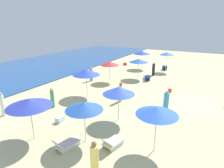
# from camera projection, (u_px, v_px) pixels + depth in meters

# --- Properties ---
(ground_plane) EXTENTS (60.00, 60.00, 0.00)m
(ground_plane) POSITION_uv_depth(u_px,v_px,m) (202.00, 104.00, 15.32)
(ground_plane) COLOR beige
(ocean) EXTENTS (60.00, 14.91, 0.12)m
(ocean) POSITION_uv_depth(u_px,v_px,m) (20.00, 71.00, 25.66)
(ocean) COLOR #255293
(ocean) RESTS_ON ground_plane
(umbrella_0) EXTENTS (2.05, 2.05, 2.41)m
(umbrella_0) POSITION_uv_depth(u_px,v_px,m) (157.00, 111.00, 9.04)
(umbrella_0) COLOR silver
(umbrella_0) RESTS_ON ground_plane
(umbrella_1) EXTENTS (2.41, 2.41, 2.42)m
(umbrella_1) POSITION_uv_depth(u_px,v_px,m) (29.00, 102.00, 10.08)
(umbrella_1) COLOR silver
(umbrella_1) RESTS_ON ground_plane
(umbrella_2) EXTENTS (1.89, 1.89, 2.59)m
(umbrella_2) POSITION_uv_depth(u_px,v_px,m) (167.00, 54.00, 24.92)
(umbrella_2) COLOR silver
(umbrella_2) RESTS_ON ground_plane
(lounge_chair_2_0) EXTENTS (1.53, 0.92, 0.68)m
(lounge_chair_2_0) POSITION_uv_depth(u_px,v_px,m) (165.00, 68.00, 26.63)
(lounge_chair_2_0) COLOR silver
(lounge_chair_2_0) RESTS_ON ground_plane
(umbrella_3) EXTENTS (2.06, 2.06, 2.27)m
(umbrella_3) POSITION_uv_depth(u_px,v_px,m) (110.00, 63.00, 20.57)
(umbrella_3) COLOR silver
(umbrella_3) RESTS_ON ground_plane
(umbrella_4) EXTENTS (2.10, 2.10, 2.34)m
(umbrella_4) POSITION_uv_depth(u_px,v_px,m) (119.00, 90.00, 12.17)
(umbrella_4) COLOR silver
(umbrella_4) RESTS_ON ground_plane
(umbrella_5) EXTENTS (2.30, 2.30, 2.51)m
(umbrella_5) POSITION_uv_depth(u_px,v_px,m) (142.00, 53.00, 26.58)
(umbrella_5) COLOR silver
(umbrella_5) RESTS_ON ground_plane
(umbrella_6) EXTENTS (2.20, 2.20, 2.30)m
(umbrella_6) POSITION_uv_depth(u_px,v_px,m) (139.00, 61.00, 21.82)
(umbrella_6) COLOR silver
(umbrella_6) RESTS_ON ground_plane
(lounge_chair_6_0) EXTENTS (1.44, 1.15, 0.72)m
(lounge_chair_6_0) POSITION_uv_depth(u_px,v_px,m) (147.00, 78.00, 21.70)
(lounge_chair_6_0) COLOR silver
(lounge_chair_6_0) RESTS_ON ground_plane
(umbrella_7) EXTENTS (2.38, 2.38, 2.45)m
(umbrella_7) POSITION_uv_depth(u_px,v_px,m) (86.00, 72.00, 16.36)
(umbrella_7) COLOR silver
(umbrella_7) RESTS_ON ground_plane
(umbrella_8) EXTENTS (2.01, 2.01, 2.31)m
(umbrella_8) POSITION_uv_depth(u_px,v_px,m) (84.00, 106.00, 9.85)
(umbrella_8) COLOR silver
(umbrella_8) RESTS_ON ground_plane
(lounge_chair_8_0) EXTENTS (1.47, 0.89, 0.66)m
(lounge_chair_8_0) POSITION_uv_depth(u_px,v_px,m) (66.00, 144.00, 9.80)
(lounge_chair_8_0) COLOR silver
(lounge_chair_8_0) RESTS_ON ground_plane
(lounge_chair_8_1) EXTENTS (1.41, 0.91, 0.71)m
(lounge_chair_8_1) POSITION_uv_depth(u_px,v_px,m) (112.00, 142.00, 9.91)
(lounge_chair_8_1) COLOR silver
(lounge_chair_8_1) RESTS_ON ground_plane
(beachgoer_0) EXTENTS (0.55, 0.55, 1.51)m
(beachgoer_0) POSITION_uv_depth(u_px,v_px,m) (166.00, 101.00, 14.12)
(beachgoer_0) COLOR #3996CA
(beachgoer_0) RESTS_ON ground_plane
(beachgoer_1) EXTENTS (0.35, 0.35, 1.61)m
(beachgoer_1) POSITION_uv_depth(u_px,v_px,m) (121.00, 92.00, 15.64)
(beachgoer_1) COLOR #EAEA71
(beachgoer_1) RESTS_ON ground_plane
(beachgoer_2) EXTENTS (0.45, 0.45, 1.67)m
(beachgoer_2) POSITION_uv_depth(u_px,v_px,m) (95.00, 160.00, 7.90)
(beachgoer_2) COLOR #F9DC6B
(beachgoer_2) RESTS_ON ground_plane
(beachgoer_3) EXTENTS (0.43, 0.43, 1.57)m
(beachgoer_3) POSITION_uv_depth(u_px,v_px,m) (91.00, 74.00, 21.29)
(beachgoer_3) COLOR #329ED3
(beachgoer_3) RESTS_ON ground_plane
(beachgoer_4) EXTENTS (0.45, 0.45, 1.67)m
(beachgoer_4) POSITION_uv_depth(u_px,v_px,m) (154.00, 69.00, 23.43)
(beachgoer_4) COLOR #1D1930
(beachgoer_4) RESTS_ON ground_plane
(beachgoer_5) EXTENTS (0.30, 0.30, 1.55)m
(beachgoer_5) POSITION_uv_depth(u_px,v_px,m) (52.00, 98.00, 14.49)
(beachgoer_5) COLOR #359D5F
(beachgoer_5) RESTS_ON ground_plane
(beachgoer_6) EXTENTS (0.40, 0.40, 1.71)m
(beachgoer_6) POSITION_uv_depth(u_px,v_px,m) (2.00, 105.00, 13.17)
(beachgoer_6) COLOR white
(beachgoer_6) RESTS_ON ground_plane
(cooler_box_0) EXTENTS (0.60, 0.41, 0.35)m
(cooler_box_0) POSITION_uv_depth(u_px,v_px,m) (60.00, 119.00, 12.52)
(cooler_box_0) COLOR white
(cooler_box_0) RESTS_ON ground_plane
(beach_ball_1) EXTENTS (0.38, 0.38, 0.38)m
(beach_ball_1) POSITION_uv_depth(u_px,v_px,m) (170.00, 90.00, 17.86)
(beach_ball_1) COLOR red
(beach_ball_1) RESTS_ON ground_plane
(cooler_box_2) EXTENTS (0.58, 0.61, 0.38)m
(cooler_box_2) POSITION_uv_depth(u_px,v_px,m) (125.00, 64.00, 29.39)
(cooler_box_2) COLOR red
(cooler_box_2) RESTS_ON ground_plane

